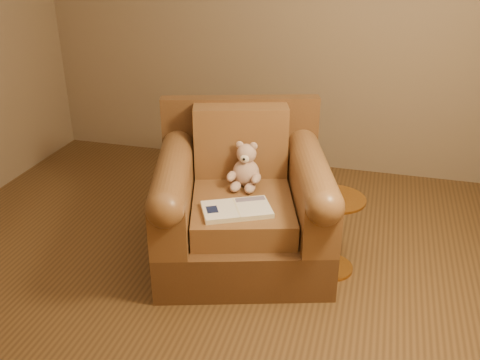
# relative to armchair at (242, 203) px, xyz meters

# --- Properties ---
(floor) EXTENTS (4.00, 4.00, 0.00)m
(floor) POSITION_rel_armchair_xyz_m (-0.26, -0.40, -0.38)
(floor) COLOR brown
(floor) RESTS_ON ground
(armchair) EXTENTS (1.34, 1.31, 0.98)m
(armchair) POSITION_rel_armchair_xyz_m (0.00, 0.00, 0.00)
(armchair) COLOR #56361C
(armchair) RESTS_ON floor
(teddy_bear) EXTENTS (0.23, 0.25, 0.31)m
(teddy_bear) POSITION_rel_armchair_xyz_m (-0.00, 0.09, 0.21)
(teddy_bear) COLOR tan
(teddy_bear) RESTS_ON armchair
(guidebook) EXTENTS (0.48, 0.41, 0.03)m
(guidebook) POSITION_rel_armchair_xyz_m (0.04, -0.28, 0.11)
(guidebook) COLOR beige
(guidebook) RESTS_ON armchair
(side_table) EXTENTS (0.38, 0.38, 0.53)m
(side_table) POSITION_rel_armchair_xyz_m (0.61, -0.04, -0.10)
(side_table) COLOR #C28235
(side_table) RESTS_ON floor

